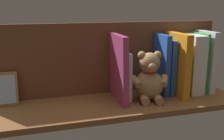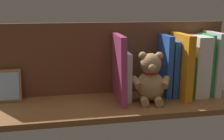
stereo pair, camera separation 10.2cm
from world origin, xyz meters
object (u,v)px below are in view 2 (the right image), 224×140
(picture_frame_leaning, at_px, (8,86))
(book_0, at_px, (211,63))
(teddy_bear, at_px, (150,80))
(dictionary_thick_white, at_px, (196,65))

(picture_frame_leaning, bearing_deg, book_0, 176.79)
(teddy_bear, height_order, picture_frame_leaning, teddy_bear)
(book_0, relative_size, picture_frame_leaning, 2.06)
(dictionary_thick_white, height_order, picture_frame_leaning, dictionary_thick_white)
(teddy_bear, relative_size, picture_frame_leaning, 1.54)
(dictionary_thick_white, relative_size, picture_frame_leaning, 1.95)
(dictionary_thick_white, distance_m, teddy_bear, 0.23)
(book_0, height_order, teddy_bear, book_0)
(teddy_bear, bearing_deg, dictionary_thick_white, -156.45)
(dictionary_thick_white, bearing_deg, teddy_bear, 13.37)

